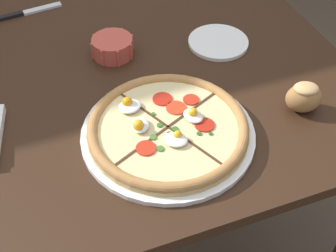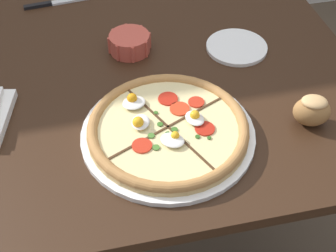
{
  "view_description": "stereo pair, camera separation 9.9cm",
  "coord_description": "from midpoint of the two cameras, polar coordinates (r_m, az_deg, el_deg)",
  "views": [
    {
      "loc": [
        -0.16,
        -0.91,
        1.51
      ],
      "look_at": [
        0.09,
        -0.25,
        0.8
      ],
      "focal_mm": 50.0,
      "sensor_mm": 36.0,
      "label": 1
    },
    {
      "loc": [
        -0.06,
        -0.94,
        1.51
      ],
      "look_at": [
        0.09,
        -0.25,
        0.8
      ],
      "focal_mm": 50.0,
      "sensor_mm": 36.0,
      "label": 2
    }
  ],
  "objects": [
    {
      "name": "knife_main",
      "position": [
        1.47,
        -18.67,
        12.96
      ],
      "size": [
        0.2,
        0.04,
        0.01
      ],
      "rotation": [
        0.0,
        0.0,
        0.12
      ],
      "color": "silver",
      "rests_on": "dining_table"
    },
    {
      "name": "bread_piece_near",
      "position": [
        1.08,
        13.74,
        3.35
      ],
      "size": [
        0.1,
        0.08,
        0.07
      ],
      "rotation": [
        0.0,
        0.0,
        2.84
      ],
      "color": "#A3703D",
      "rests_on": "dining_table"
    },
    {
      "name": "ground_plane",
      "position": [
        1.77,
        -7.44,
        -13.84
      ],
      "size": [
        12.0,
        12.0,
        0.0
      ],
      "primitive_type": "plane",
      "color": "brown"
    },
    {
      "name": "dining_table",
      "position": [
        1.25,
        -10.27,
        2.26
      ],
      "size": [
        1.25,
        1.0,
        0.77
      ],
      "color": "#331E11",
      "rests_on": "ground_plane"
    },
    {
      "name": "ramekin_bowl",
      "position": [
        1.24,
        -9.11,
        9.47
      ],
      "size": [
        0.11,
        0.11,
        0.05
      ],
      "color": "#C64C3D",
      "rests_on": "dining_table"
    },
    {
      "name": "pizza",
      "position": [
        1.0,
        -2.86,
        -0.56
      ],
      "size": [
        0.38,
        0.38,
        0.05
      ],
      "color": "white",
      "rests_on": "dining_table"
    },
    {
      "name": "side_saucer",
      "position": [
        1.28,
        3.91,
        10.07
      ],
      "size": [
        0.16,
        0.16,
        0.01
      ],
      "color": "white",
      "rests_on": "dining_table"
    }
  ]
}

